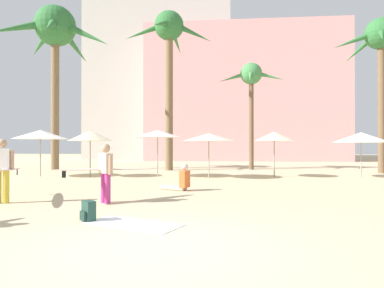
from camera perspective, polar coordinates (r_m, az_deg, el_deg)
The scene contains 18 objects.
ground at distance 5.53m, azimuth -6.47°, elevation -16.65°, with size 120.00×120.00×0.00m, color #C6B28C.
hotel_pink at distance 39.20m, azimuth 8.56°, elevation 7.87°, with size 20.92×8.41×14.29m, color pink.
hotel_tower_gray at distance 45.07m, azimuth -5.11°, elevation 14.75°, with size 17.21×8.82×26.57m, color #BCB7AD.
palm_tree_far_left at distance 25.07m, azimuth -21.80°, elevation 16.51°, with size 7.27×7.86×10.71m.
palm_tree_left at distance 23.07m, azimuth -3.84°, elevation 16.47°, with size 5.70×5.70×10.27m.
palm_tree_center at distance 23.21m, azimuth 28.96°, elevation 14.30°, with size 5.60×5.25×8.93m.
palm_tree_right at distance 23.44m, azimuth 9.81°, elevation 10.22°, with size 4.38×4.14×7.08m.
cafe_umbrella_0 at distance 17.73m, azimuth 13.51°, elevation 1.23°, with size 2.04×2.04×2.28m.
cafe_umbrella_1 at distance 19.13m, azimuth -23.88°, elevation 1.45°, with size 2.74×2.74×2.37m.
cafe_umbrella_2 at distance 17.40m, azimuth -5.74°, elevation 1.70°, with size 2.45×2.45×2.36m.
cafe_umbrella_3 at distance 18.61m, azimuth 26.29°, elevation 0.98°, with size 2.66×2.66×2.22m.
cafe_umbrella_4 at distance 18.10m, azimuth -16.55°, elevation 1.32°, with size 2.23×2.23×2.34m.
cafe_umbrella_5 at distance 16.75m, azimuth 2.81°, elevation 1.14°, with size 2.63×2.63×2.18m.
beach_towel at distance 7.06m, azimuth -9.78°, elevation -12.97°, with size 1.92×0.86×0.01m, color white.
backpack at distance 7.52m, azimuth -16.86°, elevation -10.67°, with size 0.35×0.35×0.42m.
person_near_left at distance 9.77m, azimuth -13.91°, elevation -4.22°, with size 2.51×2.41×1.61m.
person_mid_right at distance 10.73m, azimuth -28.65°, elevation -3.59°, with size 1.41×2.87×1.74m.
person_far_left at distance 12.06m, azimuth -2.00°, elevation -6.18°, with size 1.08×0.74×0.95m.
Camera 1 is at (1.06, -5.20, 1.55)m, focal length 32.09 mm.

